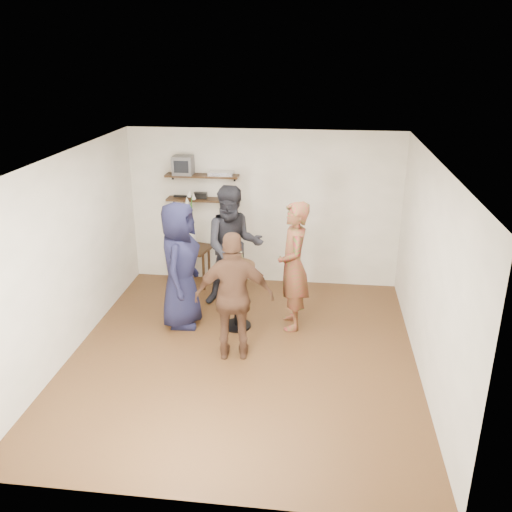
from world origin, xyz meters
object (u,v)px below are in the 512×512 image
Objects in this scene: person_dark at (233,246)px; person_brown at (234,297)px; radio at (200,196)px; dvd_deck at (221,173)px; drinks_table at (236,287)px; person_plaid at (293,266)px; person_navy at (180,265)px; side_table at (193,254)px; crt_monitor at (183,165)px.

person_dark is 1.61m from person_brown.
dvd_deck is at bearing 0.00° from radio.
person_brown is at bearing -82.66° from drinks_table.
person_plaid reaches higher than person_navy.
side_table is 0.35× the size of person_dark.
person_brown reaches higher than radio.
side_table is 0.36× the size of person_plaid.
person_navy is at bearing -141.31° from person_dark.
side_table is 1.72m from drinks_table.
person_dark is at bearing -68.62° from dvd_deck.
dvd_deck is 0.23× the size of person_brown.
radio is at bearing -141.45° from person_plaid.
person_navy is at bearing -88.70° from radio.
person_plaid is 1.16m from person_brown.
dvd_deck is at bearing -148.51° from person_plaid.
drinks_table is 0.87m from person_dark.
person_dark is (0.94, -0.81, -1.07)m from crt_monitor.
side_table is at bearing -51.75° from crt_monitor.
person_brown is (-0.69, -0.93, -0.08)m from person_plaid.
radio is (-0.36, 0.00, -0.38)m from dvd_deck.
person_navy reaches higher than drinks_table.
person_navy is (-0.81, 0.01, 0.30)m from drinks_table.
person_brown is at bearing -76.28° from dvd_deck.
drinks_table is at bearing -55.92° from side_table.
dvd_deck is at bearing 19.95° from side_table.
person_navy is at bearing 179.18° from drinks_table.
person_dark is at bearing -133.87° from person_plaid.
side_table is at bearing 129.62° from person_dark.
person_plaid is (1.90, -1.47, -1.09)m from crt_monitor.
radio is at bearing 2.12° from person_navy.
dvd_deck is 1.89m from person_navy.
dvd_deck is 0.21× the size of person_dark.
drinks_table is (1.10, -1.60, -1.39)m from crt_monitor.
person_dark is at bearing -40.92° from crt_monitor.
drinks_table is 0.86m from person_plaid.
dvd_deck is at bearing 99.58° from person_dark.
drinks_table is (0.84, -1.60, -0.89)m from radio.
crt_monitor reaches higher than person_brown.
person_brown is (0.59, -2.40, -1.04)m from dvd_deck.
person_dark is 1.03× the size of person_navy.
crt_monitor reaches higher than person_plaid.
crt_monitor is 0.63m from dvd_deck.
radio reaches higher than drinks_table.
person_plaid reaches higher than side_table.
radio is 2.02m from drinks_table.
crt_monitor is 1.64m from person_dark.
radio is at bearing 180.00° from dvd_deck.
side_table is 2.22m from person_plaid.
crt_monitor is 0.80× the size of dvd_deck.
person_plaid is at bearing 9.53° from drinks_table.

